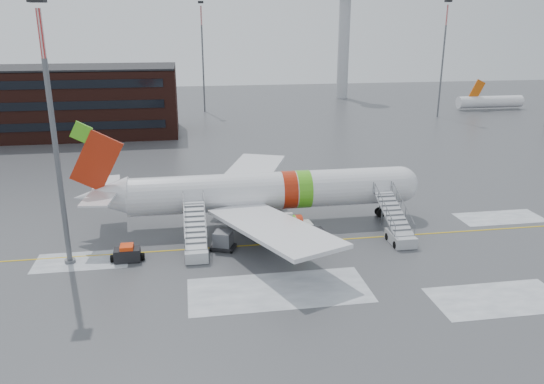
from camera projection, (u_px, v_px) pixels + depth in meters
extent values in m
plane|color=#494C4F|center=(322.00, 237.00, 51.35)|extent=(260.00, 260.00, 0.00)
cylinder|color=silver|center=(269.00, 191.00, 53.77)|extent=(28.00, 3.80, 3.80)
sphere|color=silver|center=(400.00, 184.00, 55.93)|extent=(3.80, 3.80, 3.80)
cube|color=black|center=(409.00, 179.00, 55.94)|extent=(1.09, 1.60, 0.97)
cone|color=silver|center=(101.00, 197.00, 51.17)|extent=(5.20, 3.72, 3.72)
cube|color=#B1250D|center=(97.00, 161.00, 50.07)|extent=(5.27, 0.30, 6.09)
cube|color=#56BD1E|center=(81.00, 132.00, 49.04)|extent=(2.16, 0.26, 2.16)
cube|color=silver|center=(106.00, 182.00, 53.44)|extent=(3.07, 4.85, 0.18)
cube|color=silver|center=(99.00, 199.00, 48.56)|extent=(3.07, 4.85, 0.18)
cube|color=silver|center=(249.00, 174.00, 61.79)|extent=(10.72, 15.97, 1.13)
cube|color=silver|center=(273.00, 227.00, 45.81)|extent=(10.72, 15.97, 1.13)
cylinder|color=silver|center=(266.00, 193.00, 59.33)|extent=(3.40, 2.10, 2.10)
cylinder|color=silver|center=(283.00, 227.00, 49.56)|extent=(3.40, 2.10, 2.10)
cylinder|color=#595B60|center=(380.00, 208.00, 56.41)|extent=(0.20, 0.20, 1.80)
cylinder|color=black|center=(380.00, 212.00, 56.55)|extent=(0.90, 0.56, 0.90)
cylinder|color=black|center=(261.00, 211.00, 56.88)|extent=(0.90, 0.56, 0.90)
cylinder|color=black|center=(268.00, 228.00, 52.37)|extent=(0.90, 0.56, 0.90)
cube|color=#ACAEB3|center=(401.00, 238.00, 49.56)|extent=(2.00, 3.20, 1.00)
cube|color=#ACAEB3|center=(393.00, 214.00, 51.02)|extent=(1.90, 5.87, 2.52)
cube|color=#ACAEB3|center=(382.00, 192.00, 53.76)|extent=(1.90, 1.40, 0.15)
cylinder|color=#595B60|center=(382.00, 209.00, 53.91)|extent=(0.16, 0.16, 3.40)
cylinder|color=black|center=(395.00, 245.00, 48.54)|extent=(0.25, 0.70, 0.70)
cylinder|color=black|center=(405.00, 235.00, 50.70)|extent=(0.25, 0.70, 0.70)
cube|color=#B8BBC0|center=(196.00, 252.00, 46.64)|extent=(2.00, 3.20, 1.00)
cube|color=#B8BBC0|center=(195.00, 225.00, 48.10)|extent=(1.90, 5.87, 2.52)
cube|color=#B8BBC0|center=(194.00, 202.00, 50.84)|extent=(1.90, 1.40, 0.15)
cylinder|color=#595B60|center=(194.00, 220.00, 50.99)|extent=(0.16, 0.16, 3.40)
cylinder|color=black|center=(186.00, 259.00, 45.62)|extent=(0.25, 0.70, 0.70)
cylinder|color=black|center=(206.00, 249.00, 47.78)|extent=(0.25, 0.70, 0.70)
cube|color=black|center=(309.00, 234.00, 50.56)|extent=(3.25, 1.98, 0.77)
cube|color=silver|center=(303.00, 228.00, 50.18)|extent=(1.70, 1.70, 0.99)
cube|color=black|center=(303.00, 224.00, 50.06)|extent=(1.47, 1.57, 0.17)
cylinder|color=black|center=(300.00, 240.00, 49.60)|extent=(0.41, 0.80, 0.77)
cylinder|color=black|center=(322.00, 237.00, 50.17)|extent=(0.41, 0.80, 0.77)
cylinder|color=black|center=(295.00, 234.00, 51.02)|extent=(0.41, 0.80, 0.77)
cylinder|color=black|center=(317.00, 231.00, 51.58)|extent=(0.41, 0.80, 0.77)
cube|color=black|center=(223.00, 247.00, 48.37)|extent=(2.52, 2.21, 0.33)
cube|color=slate|center=(223.00, 239.00, 48.14)|extent=(1.96, 1.90, 1.43)
cylinder|color=black|center=(213.00, 252.00, 47.62)|extent=(0.27, 0.33, 0.29)
cylinder|color=black|center=(233.00, 244.00, 49.18)|extent=(0.27, 0.33, 0.29)
cube|color=black|center=(127.00, 255.00, 45.91)|extent=(2.24, 1.37, 1.11)
cube|color=#F23B0E|center=(127.00, 248.00, 45.71)|extent=(1.13, 1.24, 0.44)
cylinder|color=black|center=(117.00, 258.00, 45.86)|extent=(1.12, 0.69, 0.66)
cylinder|color=black|center=(138.00, 257.00, 46.13)|extent=(1.12, 0.69, 0.66)
cylinder|color=#595B60|center=(58.00, 167.00, 43.19)|extent=(0.44, 0.44, 17.17)
cylinder|color=#CC7272|center=(41.00, 35.00, 40.04)|extent=(0.40, 0.40, 3.86)
cylinder|color=#595B60|center=(70.00, 261.00, 45.77)|extent=(0.90, 0.90, 0.30)
cube|color=#3F1E16|center=(0.00, 104.00, 94.27)|extent=(62.00, 16.00, 12.00)
cylinder|color=#B2B5BA|center=(344.00, 45.00, 140.95)|extent=(3.00, 3.00, 28.00)
cylinder|color=#595B60|center=(442.00, 72.00, 113.14)|extent=(0.36, 0.36, 19.20)
cylinder|color=#CC7272|center=(447.00, 16.00, 109.62)|extent=(0.32, 0.32, 4.32)
cube|color=black|center=(448.00, 1.00, 108.74)|extent=(1.20, 1.20, 0.50)
cylinder|color=#595B60|center=(203.00, 69.00, 120.48)|extent=(0.36, 0.36, 19.20)
cylinder|color=#CC7272|center=(201.00, 16.00, 116.95)|extent=(0.32, 0.32, 4.32)
cube|color=black|center=(201.00, 2.00, 116.07)|extent=(1.20, 1.20, 0.50)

